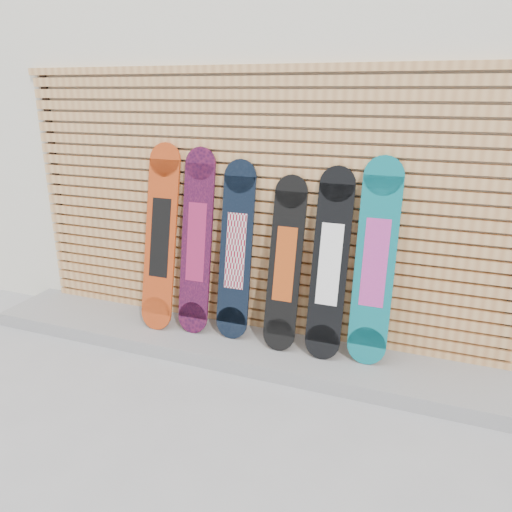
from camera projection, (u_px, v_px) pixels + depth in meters
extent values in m
plane|color=#98989A|center=(222.00, 399.00, 3.58)|extent=(80.00, 80.00, 0.00)
cube|color=silver|center=(380.00, 117.00, 5.94)|extent=(12.00, 5.00, 3.60)
cube|color=gray|center=(239.00, 345.00, 4.22)|extent=(4.60, 0.70, 0.12)
cube|color=tan|center=(252.00, 323.00, 4.45)|extent=(4.20, 0.05, 0.08)
cube|color=tan|center=(252.00, 313.00, 4.42)|extent=(4.20, 0.05, 0.08)
cube|color=tan|center=(252.00, 303.00, 4.39)|extent=(4.20, 0.05, 0.07)
cube|color=tan|center=(252.00, 293.00, 4.35)|extent=(4.20, 0.05, 0.07)
cube|color=tan|center=(251.00, 282.00, 4.32)|extent=(4.20, 0.05, 0.07)
cube|color=tan|center=(251.00, 272.00, 4.29)|extent=(4.20, 0.05, 0.07)
cube|color=tan|center=(251.00, 261.00, 4.26)|extent=(4.20, 0.05, 0.07)
cube|color=tan|center=(251.00, 250.00, 4.23)|extent=(4.20, 0.05, 0.07)
cube|color=tan|center=(251.00, 239.00, 4.20)|extent=(4.20, 0.05, 0.07)
cube|color=tan|center=(251.00, 228.00, 4.17)|extent=(4.20, 0.05, 0.08)
cube|color=tan|center=(251.00, 217.00, 4.14)|extent=(4.20, 0.05, 0.08)
cube|color=tan|center=(251.00, 206.00, 4.11)|extent=(4.20, 0.05, 0.08)
cube|color=tan|center=(251.00, 194.00, 4.08)|extent=(4.20, 0.05, 0.08)
cube|color=tan|center=(251.00, 182.00, 4.05)|extent=(4.20, 0.05, 0.08)
cube|color=tan|center=(251.00, 170.00, 4.01)|extent=(4.20, 0.05, 0.08)
cube|color=tan|center=(251.00, 158.00, 3.98)|extent=(4.20, 0.05, 0.08)
cube|color=tan|center=(251.00, 146.00, 3.95)|extent=(4.20, 0.05, 0.08)
cube|color=tan|center=(251.00, 133.00, 3.92)|extent=(4.20, 0.05, 0.08)
cube|color=tan|center=(251.00, 120.00, 3.89)|extent=(4.20, 0.05, 0.08)
cube|color=tan|center=(251.00, 108.00, 3.86)|extent=(4.20, 0.05, 0.08)
cube|color=tan|center=(251.00, 94.00, 3.83)|extent=(4.20, 0.05, 0.08)
cube|color=tan|center=(251.00, 81.00, 3.80)|extent=(4.20, 0.05, 0.08)
cube|color=black|center=(59.00, 197.00, 4.84)|extent=(0.06, 0.04, 2.23)
cube|color=tan|center=(251.00, 68.00, 3.77)|extent=(4.26, 0.07, 0.06)
cube|color=#B13A12|center=(161.00, 238.00, 4.27)|extent=(0.29, 0.31, 1.30)
cylinder|color=#B13A12|center=(156.00, 313.00, 4.35)|extent=(0.29, 0.08, 0.29)
cylinder|color=#B13A12|center=(165.00, 160.00, 4.19)|extent=(0.29, 0.08, 0.29)
cube|color=black|center=(161.00, 238.00, 4.27)|extent=(0.18, 0.17, 0.67)
cube|color=black|center=(197.00, 242.00, 4.19)|extent=(0.27, 0.27, 1.29)
cylinder|color=black|center=(193.00, 317.00, 4.28)|extent=(0.27, 0.07, 0.27)
cylinder|color=black|center=(201.00, 163.00, 4.09)|extent=(0.27, 0.07, 0.27)
cube|color=#951D4C|center=(197.00, 242.00, 4.19)|extent=(0.17, 0.15, 0.66)
cube|color=black|center=(236.00, 251.00, 4.09)|extent=(0.28, 0.24, 1.20)
cylinder|color=black|center=(232.00, 323.00, 4.18)|extent=(0.28, 0.07, 0.27)
cylinder|color=black|center=(240.00, 176.00, 4.00)|extent=(0.28, 0.07, 0.27)
cube|color=silver|center=(236.00, 251.00, 4.09)|extent=(0.17, 0.14, 0.62)
cube|color=black|center=(285.00, 264.00, 3.94)|extent=(0.26, 0.28, 1.12)
cylinder|color=black|center=(279.00, 334.00, 4.00)|extent=(0.26, 0.08, 0.26)
cylinder|color=black|center=(292.00, 192.00, 3.88)|extent=(0.26, 0.08, 0.26)
cube|color=#98330D|center=(285.00, 264.00, 3.94)|extent=(0.16, 0.16, 0.58)
cube|color=black|center=(330.00, 264.00, 3.80)|extent=(0.27, 0.29, 1.19)
cylinder|color=black|center=(322.00, 342.00, 3.87)|extent=(0.27, 0.08, 0.27)
cylinder|color=black|center=(338.00, 184.00, 3.73)|extent=(0.27, 0.08, 0.27)
cube|color=white|center=(330.00, 264.00, 3.80)|extent=(0.17, 0.16, 0.62)
cube|color=#0B6871|center=(375.00, 263.00, 3.69)|extent=(0.29, 0.25, 1.26)
cylinder|color=#0B6871|center=(366.00, 346.00, 3.79)|extent=(0.29, 0.07, 0.29)
cylinder|color=#0B6871|center=(384.00, 176.00, 3.59)|extent=(0.29, 0.07, 0.29)
cube|color=#C5459F|center=(375.00, 263.00, 3.69)|extent=(0.18, 0.14, 0.66)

